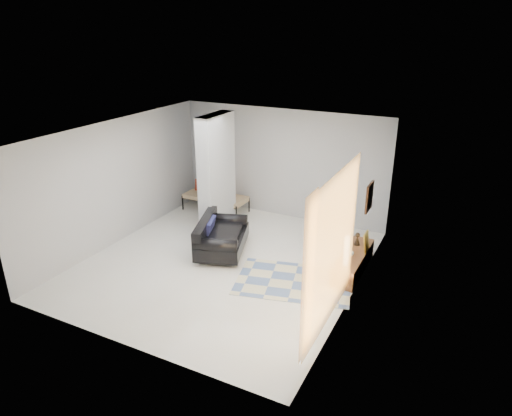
% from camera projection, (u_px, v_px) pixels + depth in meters
% --- Properties ---
extents(floor, '(6.00, 6.00, 0.00)m').
position_uv_depth(floor, '(224.00, 263.00, 9.67)').
color(floor, beige).
rests_on(floor, ground).
extents(ceiling, '(6.00, 6.00, 0.00)m').
position_uv_depth(ceiling, '(220.00, 133.00, 8.62)').
color(ceiling, white).
rests_on(ceiling, wall_back).
extents(wall_back, '(6.00, 0.00, 6.00)m').
position_uv_depth(wall_back, '(282.00, 164.00, 11.63)').
color(wall_back, '#ACAEB0').
rests_on(wall_back, ground).
extents(wall_front, '(6.00, 0.00, 6.00)m').
position_uv_depth(wall_front, '(118.00, 268.00, 6.65)').
color(wall_front, '#ACAEB0').
rests_on(wall_front, ground).
extents(wall_left, '(0.00, 6.00, 6.00)m').
position_uv_depth(wall_left, '(117.00, 182.00, 10.28)').
color(wall_left, '#ACAEB0').
rests_on(wall_left, ground).
extents(wall_right, '(0.00, 6.00, 6.00)m').
position_uv_depth(wall_right, '(357.00, 227.00, 8.00)').
color(wall_right, '#ACAEB0').
rests_on(wall_right, ground).
extents(partition_column, '(0.35, 1.20, 2.80)m').
position_uv_depth(partition_column, '(217.00, 173.00, 10.93)').
color(partition_column, '#AFB3B6').
rests_on(partition_column, floor).
extents(hallway_door, '(0.85, 0.06, 2.04)m').
position_uv_depth(hallway_door, '(212.00, 168.00, 12.61)').
color(hallway_door, white).
rests_on(hallway_door, floor).
extents(curtain, '(0.00, 2.55, 2.55)m').
position_uv_depth(curtain, '(333.00, 250.00, 7.06)').
color(curtain, gold).
rests_on(curtain, wall_right).
extents(wall_art, '(0.04, 0.45, 0.55)m').
position_uv_depth(wall_art, '(369.00, 197.00, 8.67)').
color(wall_art, '#341B0E').
rests_on(wall_art, wall_right).
extents(media_console, '(0.45, 1.67, 0.80)m').
position_uv_depth(media_console, '(353.00, 262.00, 9.29)').
color(media_console, brown).
rests_on(media_console, floor).
extents(loveseat, '(1.41, 1.83, 0.76)m').
position_uv_depth(loveseat, '(219.00, 237.00, 10.05)').
color(loveseat, silver).
rests_on(loveseat, floor).
extents(daybed, '(1.73, 0.76, 0.77)m').
position_uv_depth(daybed, '(215.00, 196.00, 12.28)').
color(daybed, black).
rests_on(daybed, floor).
extents(area_rug, '(2.50, 1.96, 0.01)m').
position_uv_depth(area_rug, '(293.00, 281.00, 8.96)').
color(area_rug, beige).
rests_on(area_rug, floor).
extents(cylinder_lamp, '(0.11, 0.11, 0.60)m').
position_uv_depth(cylinder_lamp, '(346.00, 251.00, 8.67)').
color(cylinder_lamp, beige).
rests_on(cylinder_lamp, media_console).
extents(bronze_figurine, '(0.14, 0.14, 0.27)m').
position_uv_depth(bronze_figurine, '(357.00, 239.00, 9.53)').
color(bronze_figurine, black).
rests_on(bronze_figurine, media_console).
extents(vase, '(0.18, 0.18, 0.17)m').
position_uv_depth(vase, '(350.00, 252.00, 9.09)').
color(vase, white).
rests_on(vase, media_console).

